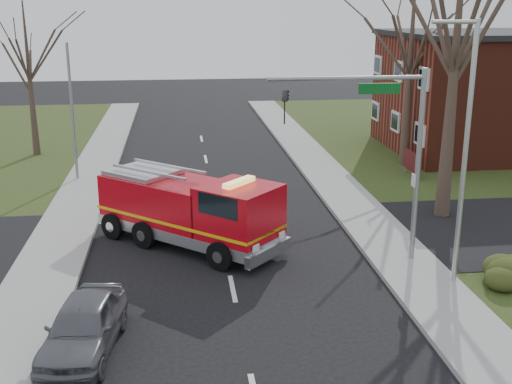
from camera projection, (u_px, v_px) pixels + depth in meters
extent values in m
plane|color=black|center=(233.00, 289.00, 20.60)|extent=(120.00, 120.00, 0.00)
cube|color=gray|center=(418.00, 277.00, 21.31)|extent=(2.40, 80.00, 0.15)
cube|color=gray|center=(33.00, 297.00, 19.85)|extent=(2.40, 80.00, 0.15)
cube|color=silver|center=(396.00, 122.00, 38.52)|extent=(0.12, 1.40, 1.20)
cube|color=#501216|center=(411.00, 161.00, 33.49)|extent=(0.12, 2.00, 1.00)
cylinder|color=gray|center=(416.00, 173.00, 32.85)|extent=(0.08, 0.08, 0.90)
cylinder|color=gray|center=(406.00, 166.00, 34.37)|extent=(0.08, 0.08, 0.90)
cone|color=#31261D|center=(453.00, 76.00, 25.74)|extent=(0.64, 0.64, 12.00)
cone|color=#31261D|center=(410.00, 72.00, 34.70)|extent=(0.56, 0.56, 10.50)
cone|color=#31261D|center=(30.00, 81.00, 37.19)|extent=(0.44, 0.44, 9.00)
cylinder|color=gray|center=(418.00, 169.00, 21.84)|extent=(0.18, 0.18, 6.80)
cylinder|color=gray|center=(347.00, 78.00, 20.65)|extent=(5.20, 0.14, 0.14)
cube|color=#0C591E|center=(379.00, 89.00, 20.88)|extent=(1.40, 0.06, 0.35)
imported|color=black|center=(286.00, 90.00, 20.52)|extent=(0.22, 0.18, 1.10)
cylinder|color=#B7BABF|center=(465.00, 159.00, 19.79)|extent=(0.16, 0.16, 8.40)
cylinder|color=#B7BABF|center=(455.00, 22.00, 18.55)|extent=(1.40, 0.12, 0.12)
cylinder|color=gray|center=(72.00, 114.00, 32.14)|extent=(0.14, 0.14, 7.00)
cube|color=#BB0813|center=(166.00, 203.00, 24.64)|extent=(5.22, 5.06, 1.96)
cube|color=#BB0813|center=(239.00, 217.00, 22.63)|extent=(3.43, 3.43, 2.24)
cube|color=#B7BABF|center=(188.00, 228.00, 24.24)|extent=(7.02, 6.71, 0.42)
cube|color=#E5B20C|center=(188.00, 215.00, 24.10)|extent=(7.03, 6.72, 0.11)
cube|color=black|center=(263.00, 203.00, 21.87)|extent=(1.50, 1.63, 0.79)
cube|color=#E5D866|center=(239.00, 182.00, 22.28)|extent=(1.25, 1.32, 0.17)
cylinder|color=black|center=(221.00, 256.00, 21.94)|extent=(0.98, 0.93, 1.03)
cylinder|color=black|center=(261.00, 236.00, 23.83)|extent=(0.98, 0.93, 1.03)
cylinder|color=black|center=(113.00, 226.00, 24.89)|extent=(0.98, 0.93, 1.03)
cylinder|color=black|center=(157.00, 210.00, 26.79)|extent=(0.98, 0.93, 1.03)
imported|color=#5C5D64|center=(84.00, 326.00, 16.74)|extent=(2.26, 4.40, 1.43)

